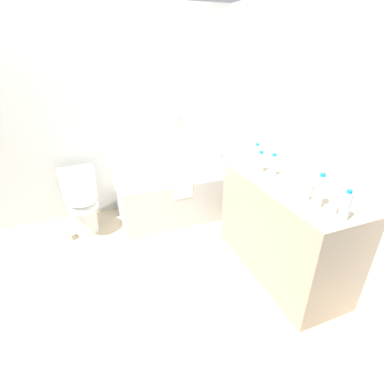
{
  "coord_description": "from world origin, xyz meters",
  "views": [
    {
      "loc": [
        -0.2,
        -2.09,
        1.86
      ],
      "look_at": [
        0.64,
        0.07,
        0.69
      ],
      "focal_mm": 26.58,
      "sensor_mm": 36.0,
      "label": 1
    }
  ],
  "objects_px": {
    "toilet_paper_roll": "(66,235)",
    "bathtub": "(178,191)",
    "water_bottle_3": "(256,155)",
    "drinking_glass_1": "(305,194)",
    "sink_faucet": "(311,179)",
    "toilet": "(82,202)",
    "water_bottle_1": "(319,191)",
    "water_bottle_0": "(260,162)",
    "sink_basin": "(292,184)",
    "water_bottle_4": "(346,206)",
    "water_bottle_2": "(273,166)",
    "drinking_glass_0": "(333,206)"
  },
  "relations": [
    {
      "from": "water_bottle_0",
      "to": "water_bottle_4",
      "type": "relative_size",
      "value": 0.9
    },
    {
      "from": "water_bottle_3",
      "to": "toilet_paper_roll",
      "type": "height_order",
      "value": "water_bottle_3"
    },
    {
      "from": "bathtub",
      "to": "water_bottle_3",
      "type": "xyz_separation_m",
      "value": [
        0.51,
        -0.82,
        0.68
      ]
    },
    {
      "from": "sink_faucet",
      "to": "drinking_glass_0",
      "type": "relative_size",
      "value": 1.52
    },
    {
      "from": "water_bottle_1",
      "to": "toilet_paper_roll",
      "type": "height_order",
      "value": "water_bottle_1"
    },
    {
      "from": "water_bottle_3",
      "to": "drinking_glass_0",
      "type": "distance_m",
      "value": 0.97
    },
    {
      "from": "water_bottle_1",
      "to": "drinking_glass_0",
      "type": "relative_size",
      "value": 2.51
    },
    {
      "from": "bathtub",
      "to": "water_bottle_2",
      "type": "relative_size",
      "value": 7.02
    },
    {
      "from": "drinking_glass_0",
      "to": "drinking_glass_1",
      "type": "bearing_deg",
      "value": 100.16
    },
    {
      "from": "water_bottle_3",
      "to": "drinking_glass_1",
      "type": "height_order",
      "value": "water_bottle_3"
    },
    {
      "from": "toilet",
      "to": "water_bottle_0",
      "type": "distance_m",
      "value": 1.96
    },
    {
      "from": "water_bottle_0",
      "to": "drinking_glass_0",
      "type": "distance_m",
      "value": 0.8
    },
    {
      "from": "toilet",
      "to": "water_bottle_1",
      "type": "relative_size",
      "value": 2.82
    },
    {
      "from": "drinking_glass_0",
      "to": "toilet_paper_roll",
      "type": "xyz_separation_m",
      "value": [
        -1.83,
        1.66,
        -0.85
      ]
    },
    {
      "from": "toilet",
      "to": "water_bottle_1",
      "type": "xyz_separation_m",
      "value": [
        1.57,
        -1.71,
        0.64
      ]
    },
    {
      "from": "bathtub",
      "to": "drinking_glass_0",
      "type": "relative_size",
      "value": 14.46
    },
    {
      "from": "water_bottle_2",
      "to": "toilet",
      "type": "bearing_deg",
      "value": 144.43
    },
    {
      "from": "water_bottle_2",
      "to": "drinking_glass_0",
      "type": "distance_m",
      "value": 0.67
    },
    {
      "from": "water_bottle_0",
      "to": "water_bottle_2",
      "type": "bearing_deg",
      "value": -73.66
    },
    {
      "from": "sink_faucet",
      "to": "drinking_glass_1",
      "type": "height_order",
      "value": "drinking_glass_1"
    },
    {
      "from": "water_bottle_0",
      "to": "water_bottle_3",
      "type": "xyz_separation_m",
      "value": [
        0.06,
        0.16,
        0.01
      ]
    },
    {
      "from": "drinking_glass_0",
      "to": "water_bottle_3",
      "type": "bearing_deg",
      "value": 88.81
    },
    {
      "from": "drinking_glass_0",
      "to": "toilet_paper_roll",
      "type": "bearing_deg",
      "value": 137.65
    },
    {
      "from": "water_bottle_1",
      "to": "toilet",
      "type": "bearing_deg",
      "value": 132.62
    },
    {
      "from": "water_bottle_1",
      "to": "drinking_glass_1",
      "type": "height_order",
      "value": "water_bottle_1"
    },
    {
      "from": "drinking_glass_0",
      "to": "toilet",
      "type": "bearing_deg",
      "value": 131.57
    },
    {
      "from": "toilet",
      "to": "drinking_glass_0",
      "type": "height_order",
      "value": "drinking_glass_0"
    },
    {
      "from": "water_bottle_1",
      "to": "water_bottle_2",
      "type": "relative_size",
      "value": 1.22
    },
    {
      "from": "sink_faucet",
      "to": "toilet_paper_roll",
      "type": "distance_m",
      "value": 2.52
    },
    {
      "from": "bathtub",
      "to": "toilet_paper_roll",
      "type": "xyz_separation_m",
      "value": [
        -1.33,
        -0.13,
        -0.22
      ]
    },
    {
      "from": "water_bottle_0",
      "to": "toilet_paper_roll",
      "type": "distance_m",
      "value": 2.17
    },
    {
      "from": "sink_basin",
      "to": "water_bottle_4",
      "type": "height_order",
      "value": "water_bottle_4"
    },
    {
      "from": "water_bottle_3",
      "to": "sink_faucet",
      "type": "bearing_deg",
      "value": -70.21
    },
    {
      "from": "drinking_glass_1",
      "to": "toilet_paper_roll",
      "type": "xyz_separation_m",
      "value": [
        -1.79,
        1.44,
        -0.85
      ]
    },
    {
      "from": "sink_basin",
      "to": "water_bottle_2",
      "type": "relative_size",
      "value": 1.53
    },
    {
      "from": "toilet",
      "to": "water_bottle_4",
      "type": "bearing_deg",
      "value": 36.67
    },
    {
      "from": "water_bottle_2",
      "to": "water_bottle_3",
      "type": "xyz_separation_m",
      "value": [
        0.03,
        0.3,
        0.0
      ]
    },
    {
      "from": "water_bottle_0",
      "to": "bathtub",
      "type": "bearing_deg",
      "value": 114.49
    },
    {
      "from": "bathtub",
      "to": "sink_faucet",
      "type": "bearing_deg",
      "value": -62.47
    },
    {
      "from": "water_bottle_4",
      "to": "drinking_glass_1",
      "type": "height_order",
      "value": "water_bottle_4"
    },
    {
      "from": "toilet",
      "to": "drinking_glass_0",
      "type": "relative_size",
      "value": 7.1
    },
    {
      "from": "drinking_glass_1",
      "to": "toilet_paper_roll",
      "type": "relative_size",
      "value": 0.63
    },
    {
      "from": "toilet",
      "to": "drinking_glass_0",
      "type": "bearing_deg",
      "value": 38.07
    },
    {
      "from": "water_bottle_1",
      "to": "toilet_paper_roll",
      "type": "xyz_separation_m",
      "value": [
        -1.79,
        1.56,
        -0.92
      ]
    },
    {
      "from": "bathtub",
      "to": "sink_faucet",
      "type": "distance_m",
      "value": 1.65
    },
    {
      "from": "water_bottle_0",
      "to": "water_bottle_2",
      "type": "distance_m",
      "value": 0.14
    },
    {
      "from": "toilet_paper_roll",
      "to": "bathtub",
      "type": "bearing_deg",
      "value": 5.38
    },
    {
      "from": "water_bottle_3",
      "to": "drinking_glass_0",
      "type": "bearing_deg",
      "value": -91.19
    },
    {
      "from": "water_bottle_2",
      "to": "sink_basin",
      "type": "bearing_deg",
      "value": -83.32
    },
    {
      "from": "water_bottle_0",
      "to": "sink_basin",
      "type": "bearing_deg",
      "value": -79.75
    }
  ]
}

